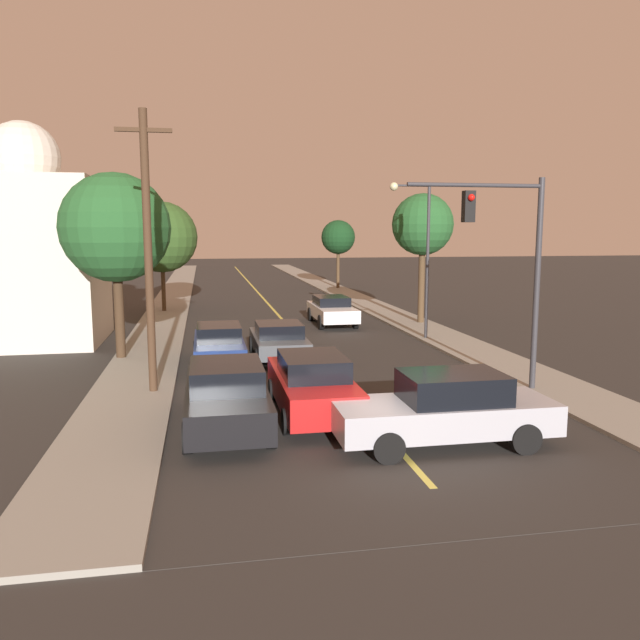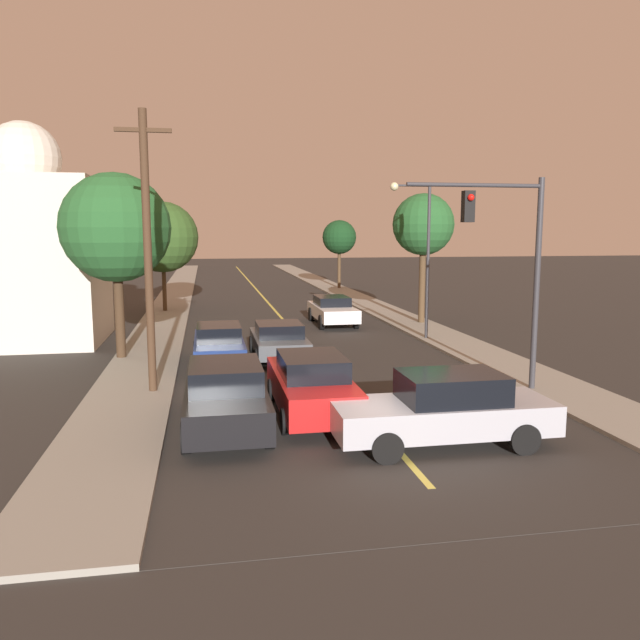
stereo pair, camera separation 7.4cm
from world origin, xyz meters
The scene contains 18 objects.
ground_plane centered at (0.00, 0.00, 0.00)m, with size 200.00×200.00×0.00m, color #2D2B28.
road_surface centered at (0.00, 36.00, 0.01)m, with size 10.44×80.00×0.01m.
sidewalk_left centered at (-6.47, 36.00, 0.06)m, with size 2.50×80.00×0.12m.
sidewalk_right centered at (6.47, 36.00, 0.06)m, with size 2.50×80.00×0.12m.
car_near_lane_front centered at (-1.46, 3.25, 0.84)m, with size 1.99×5.02×1.67m.
car_near_lane_second centered at (-1.46, 10.73, 0.75)m, with size 2.04×4.47×1.43m.
car_outer_lane_front centered at (-3.76, 2.41, 0.88)m, with size 2.08×5.18×1.71m.
car_outer_lane_second centered at (-3.76, 9.83, 0.80)m, with size 1.89×4.73×1.56m.
car_far_oncoming centered at (2.35, 19.10, 0.80)m, with size 1.99×5.01×1.49m.
car_crossing_right centered at (1.15, 0.32, 0.86)m, with size 5.07×2.00×1.70m.
traffic_signal_mast centered at (4.70, 4.42, 4.37)m, with size 4.22×0.42×6.34m.
streetlamp_right centered at (5.13, 13.68, 4.56)m, with size 1.86×0.36×6.88m.
utility_pole_left centered at (-5.82, 6.20, 4.40)m, with size 1.60×0.24×8.24m.
tree_left_near centered at (-7.42, 11.64, 5.00)m, with size 4.06×4.06×6.94m.
tree_left_far centered at (-6.65, 25.78, 4.53)m, with size 4.21×4.21×6.52m.
tree_right_near centered at (6.99, 18.33, 5.19)m, with size 3.19×3.19×6.71m.
tree_right_far centered at (6.93, 38.76, 4.36)m, with size 2.84×2.84×5.68m.
domed_building_left centered at (-11.69, 16.38, 4.03)m, with size 5.94×5.94×9.53m.
Camera 2 is at (-4.16, -12.77, 4.90)m, focal length 35.00 mm.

